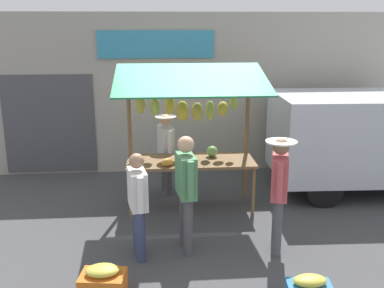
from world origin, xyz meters
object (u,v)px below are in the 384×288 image
(market_stall, at_px, (190,121))
(shopper_in_striped_shirt, at_px, (138,200))
(shopper_with_ponytail, at_px, (279,186))
(parked_van, at_px, (382,134))
(produce_crate_near, at_px, (103,282))
(vendor_with_sunhat, at_px, (166,148))
(shopper_with_shopping_bag, at_px, (186,185))

(market_stall, distance_m, shopper_in_striped_shirt, 2.08)
(market_stall, xyz_separation_m, shopper_with_ponytail, (-1.12, 1.75, -0.57))
(parked_van, height_order, produce_crate_near, parked_van)
(shopper_in_striped_shirt, xyz_separation_m, produce_crate_near, (0.41, 0.89, -0.69))
(market_stall, distance_m, produce_crate_near, 3.25)
(market_stall, relative_size, parked_van, 0.56)
(parked_van, bearing_deg, vendor_with_sunhat, 0.09)
(shopper_with_shopping_bag, bearing_deg, shopper_with_ponytail, -103.68)
(produce_crate_near, bearing_deg, market_stall, -115.23)
(market_stall, bearing_deg, shopper_with_shopping_bag, 83.86)
(vendor_with_sunhat, bearing_deg, parked_van, 74.69)
(market_stall, relative_size, vendor_with_sunhat, 1.62)
(shopper_in_striped_shirt, bearing_deg, shopper_with_ponytail, -100.11)
(vendor_with_sunhat, distance_m, produce_crate_near, 3.52)
(vendor_with_sunhat, distance_m, parked_van, 4.16)
(parked_van, distance_m, produce_crate_near, 6.01)
(parked_van, xyz_separation_m, produce_crate_near, (5.00, 3.20, -0.94))
(shopper_with_shopping_bag, relative_size, produce_crate_near, 2.93)
(shopper_with_ponytail, height_order, shopper_with_shopping_bag, shopper_with_shopping_bag)
(vendor_with_sunhat, distance_m, shopper_with_shopping_bag, 2.31)
(shopper_with_ponytail, distance_m, shopper_with_shopping_bag, 1.30)
(shopper_in_striped_shirt, bearing_deg, market_stall, -36.25)
(shopper_with_ponytail, xyz_separation_m, produce_crate_near, (2.37, 0.91, -0.82))
(vendor_with_sunhat, relative_size, shopper_in_striped_shirt, 1.01)
(vendor_with_sunhat, relative_size, produce_crate_near, 2.65)
(shopper_with_ponytail, xyz_separation_m, shopper_in_striped_shirt, (1.96, 0.02, -0.13))
(shopper_with_shopping_bag, xyz_separation_m, shopper_in_striped_shirt, (0.67, 0.16, -0.13))
(shopper_with_ponytail, bearing_deg, shopper_in_striped_shirt, 105.64)
(shopper_with_shopping_bag, distance_m, produce_crate_near, 1.71)
(vendor_with_sunhat, relative_size, parked_van, 0.35)
(produce_crate_near, bearing_deg, parked_van, -147.37)
(vendor_with_sunhat, relative_size, shopper_with_ponytail, 0.92)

